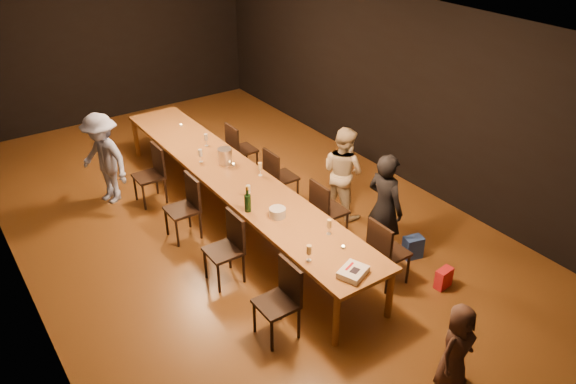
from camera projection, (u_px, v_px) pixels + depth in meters
ground at (236, 218)px, 8.54m from camera, size 10.00×10.00×0.00m
room_shell at (229, 88)px, 7.50m from camera, size 6.04×10.04×3.02m
table at (234, 178)px, 8.19m from camera, size 0.90×6.00×0.75m
chair_right_0 at (389, 251)px, 7.02m from camera, size 0.42×0.42×0.93m
chair_right_1 at (330, 210)px, 7.87m from camera, size 0.42×0.42×0.93m
chair_right_2 at (282, 176)px, 8.73m from camera, size 0.42×0.42×0.93m
chair_right_3 at (242, 149)px, 9.58m from camera, size 0.42×0.42×0.93m
chair_left_0 at (276, 303)px, 6.18m from camera, size 0.42×0.42×0.93m
chair_left_1 at (223, 250)px, 7.03m from camera, size 0.42×0.42×0.93m
chair_left_2 at (182, 209)px, 7.89m from camera, size 0.42×0.42×0.93m
chair_left_3 at (148, 176)px, 8.74m from camera, size 0.42×0.42×0.93m
woman_birthday at (385, 208)px, 7.33m from camera, size 0.42×0.60×1.55m
woman_tan at (343, 172)px, 8.33m from camera, size 0.65×0.77×1.42m
man_blue at (104, 159)px, 8.65m from camera, size 0.84×1.08×1.48m
child at (457, 347)px, 5.56m from camera, size 0.54×0.40×1.00m
gift_bag_red at (444, 278)px, 7.08m from camera, size 0.24×0.15×0.27m
gift_bag_blue at (413, 247)px, 7.62m from camera, size 0.29×0.22×0.32m
birthday_cake at (353, 272)px, 6.14m from camera, size 0.39×0.35×0.08m
plate_stack at (277, 212)px, 7.16m from camera, size 0.27×0.27×0.12m
champagne_bottle at (248, 199)px, 7.21m from camera, size 0.11×0.11×0.37m
ice_bucket at (225, 156)px, 8.44m from camera, size 0.28×0.28×0.24m
wineglass_0 at (309, 253)px, 6.33m from camera, size 0.06×0.06×0.21m
wineglass_1 at (329, 227)px, 6.79m from camera, size 0.06×0.06×0.21m
wineglass_2 at (248, 192)px, 7.52m from camera, size 0.06×0.06×0.21m
wineglass_3 at (260, 169)px, 8.10m from camera, size 0.06×0.06×0.21m
wineglass_4 at (201, 156)px, 8.48m from camera, size 0.06×0.06×0.21m
wineglass_5 at (206, 140)px, 8.97m from camera, size 0.06×0.06×0.21m
tealight_near at (343, 247)px, 6.58m from camera, size 0.05×0.05×0.03m
tealight_mid at (233, 165)px, 8.42m from camera, size 0.05×0.05×0.03m
tealight_far at (181, 125)px, 9.71m from camera, size 0.05×0.05×0.03m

